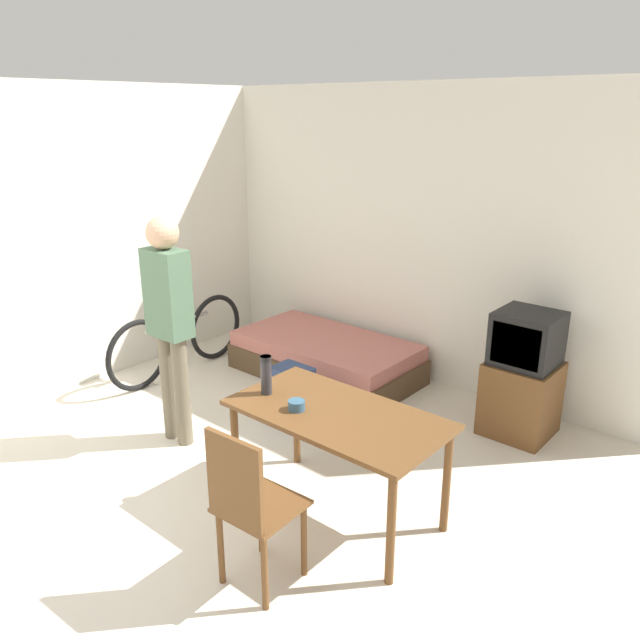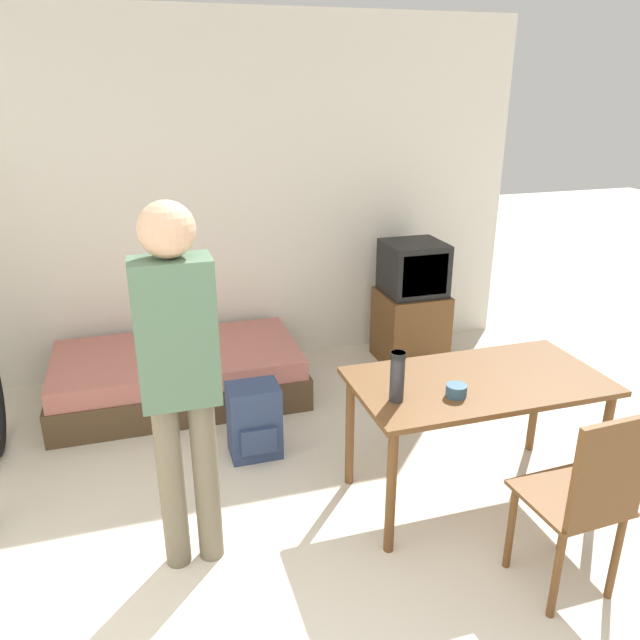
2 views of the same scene
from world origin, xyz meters
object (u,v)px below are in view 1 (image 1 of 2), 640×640
thermos_flask (266,373)px  tv (523,377)px  mate_bowl (297,405)px  dining_table (337,425)px  wooden_chair (249,503)px  daybed (326,357)px  person_standing (169,314)px  backpack (292,394)px  bicycle (179,339)px

thermos_flask → tv: bearing=62.9°
tv → mate_bowl: 2.03m
dining_table → wooden_chair: wooden_chair is taller
daybed → thermos_flask: size_ratio=6.85×
dining_table → person_standing: person_standing is taller
wooden_chair → mate_bowl: 0.75m
thermos_flask → mate_bowl: bearing=-8.5°
person_standing → backpack: 1.23m
dining_table → mate_bowl: 0.28m
dining_table → mate_bowl: (-0.21, -0.14, 0.12)m
person_standing → thermos_flask: size_ratio=6.79×
tv → thermos_flask: 2.13m
wooden_chair → thermos_flask: (-0.58, 0.71, 0.33)m
person_standing → backpack: size_ratio=3.72×
tv → backpack: (-1.52, -1.02, -0.25)m
daybed → person_standing: (-0.08, -1.71, 0.85)m
bicycle → person_standing: 1.50m
daybed → person_standing: person_standing is taller
bicycle → backpack: (1.51, -0.01, -0.11)m
thermos_flask → mate_bowl: (0.30, -0.05, -0.11)m
bicycle → dining_table: bearing=-16.4°
tv → wooden_chair: size_ratio=1.05×
person_standing → backpack: bearing=60.3°
daybed → tv: (1.90, 0.13, 0.29)m
thermos_flask → backpack: 1.19m
daybed → bicycle: 1.44m
dining_table → mate_bowl: size_ratio=12.86×
tv → person_standing: 2.76m
tv → thermos_flask: tv is taller
daybed → mate_bowl: size_ratio=17.04×
mate_bowl → dining_table: bearing=33.4°
tv → mate_bowl: (-0.65, -1.91, 0.27)m
person_standing → dining_table: bearing=2.5°
mate_bowl → thermos_flask: bearing=171.5°
daybed → backpack: backpack is taller
person_standing → bicycle: bearing=141.7°
daybed → person_standing: size_ratio=1.01×
backpack → daybed: bearing=113.3°
backpack → wooden_chair: bearing=-53.8°
daybed → backpack: bearing=-66.7°
dining_table → wooden_chair: 0.82m
person_standing → thermos_flask: (1.03, -0.03, -0.17)m
mate_bowl → person_standing: bearing=176.9°
person_standing → mate_bowl: (1.33, -0.07, -0.28)m
tv → wooden_chair: (-0.37, -2.58, 0.06)m
wooden_chair → backpack: bearing=126.2°
daybed → dining_table: size_ratio=1.32×
backpack → bicycle: bearing=179.5°
wooden_chair → bicycle: 3.09m
daybed → wooden_chair: size_ratio=1.85×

